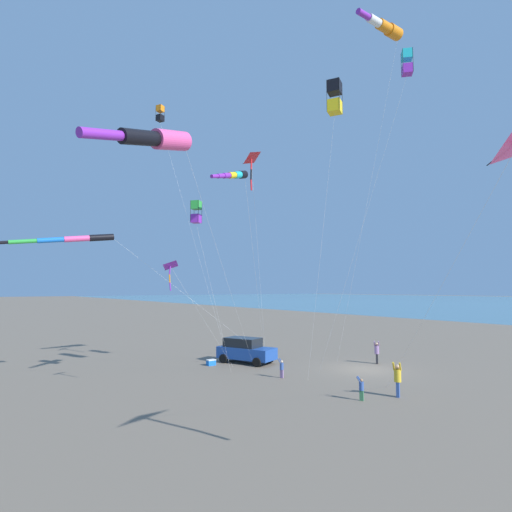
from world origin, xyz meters
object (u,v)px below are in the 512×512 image
Objects in this scene: person_adult_flyer at (377,351)px; kite_windsock_white_trailing at (385,27)px; kite_box_checkered_midright at (407,63)px; kite_windsock_orange_high_right at (234,176)px; kite_windsock_long_streamer_right at (70,239)px; kite_box_blue_topmost at (160,114)px; cooler_box at (211,362)px; person_child_grey_jacket at (282,367)px; person_child_green_jacket at (361,387)px; kite_box_striped_overhead at (196,212)px; kite_box_teal_far_right at (335,97)px; kite_windsock_magenta_far_left at (155,139)px; parked_car at (245,350)px; kite_delta_yellow_midlevel at (170,266)px; person_bystander_far at (398,378)px; kite_delta_red_high_left at (251,159)px.

person_adult_flyer is 21.42m from kite_windsock_white_trailing.
kite_windsock_orange_high_right is at bearing -36.28° from kite_box_checkered_midright.
kite_box_blue_topmost is at bearing -156.68° from kite_windsock_long_streamer_right.
person_child_grey_jacket is at bearing 103.27° from cooler_box.
kite_box_checkered_midright reaches higher than person_child_green_jacket.
kite_box_striped_overhead is 0.55× the size of kite_box_blue_topmost.
kite_windsock_long_streamer_right is at bearing 6.19° from cooler_box.
kite_box_teal_far_right is (-5.05, 6.08, 5.91)m from kite_box_striped_overhead.
person_child_green_jacket is 23.30m from kite_box_blue_topmost.
person_adult_flyer is 0.09× the size of kite_box_blue_topmost.
person_adult_flyer is 10.49m from person_child_green_jacket.
kite_windsock_magenta_far_left is (19.02, 3.68, 10.74)m from person_adult_flyer.
kite_windsock_white_trailing is at bearing -88.11° from kite_box_checkered_midright.
kite_windsock_orange_high_right reaches higher than person_child_green_jacket.
cooler_box is 0.04× the size of kite_box_teal_far_right.
kite_windsock_magenta_far_left is (11.40, 9.79, 10.72)m from parked_car.
person_child_green_jacket is 6.25m from person_child_grey_jacket.
kite_windsock_white_trailing reaches higher than kite_windsock_long_streamer_right.
person_child_green_jacket is 0.16× the size of kite_delta_yellow_midlevel.
kite_box_blue_topmost is (4.92, -14.15, 17.84)m from person_child_green_jacket.
kite_box_teal_far_right is (2.57, -1.65, 14.85)m from person_bystander_far.
person_adult_flyer is (-7.62, 6.11, -0.02)m from parked_car.
kite_windsock_orange_high_right reaches higher than parked_car.
kite_delta_red_high_left is 10.90m from kite_windsock_white_trailing.
person_child_green_jacket is 17.85m from kite_windsock_long_streamer_right.
kite_windsock_orange_high_right is at bearing -39.03° from kite_box_teal_far_right.
kite_box_checkered_midright is at bearing 115.11° from kite_delta_red_high_left.
kite_box_blue_topmost is 1.31× the size of kite_windsock_magenta_far_left.
kite_delta_red_high_left is (1.37, -1.43, 13.44)m from person_child_grey_jacket.
kite_box_striped_overhead is 6.03m from kite_delta_red_high_left.
kite_delta_yellow_midlevel is (6.01, 5.95, 6.51)m from cooler_box.
parked_car is at bearing -95.80° from person_child_green_jacket.
kite_box_blue_topmost is (6.12, -2.36, 17.53)m from parked_car.
kite_windsock_white_trailing reaches higher than person_adult_flyer.
kite_delta_yellow_midlevel is at bearing 44.72° from cooler_box.
parked_car is at bearing -86.19° from person_bystander_far.
kite_box_striped_overhead is at bearing -132.46° from kite_windsock_magenta_far_left.
person_adult_flyer is 0.12× the size of kite_delta_red_high_left.
kite_box_striped_overhead reaches higher than cooler_box.
person_bystander_far reaches higher than cooler_box.
kite_box_teal_far_right is 1.14× the size of kite_windsock_magenta_far_left.
kite_windsock_orange_high_right is at bearing 141.06° from kite_delta_yellow_midlevel.
kite_windsock_magenta_far_left is (10.20, -2.00, 11.03)m from person_child_green_jacket.
kite_delta_yellow_midlevel is at bearing -32.11° from kite_windsock_white_trailing.
kite_box_blue_topmost reaches higher than person_child_green_jacket.
kite_box_checkered_midright is at bearing 147.66° from person_bystander_far.
kite_windsock_long_streamer_right is at bearing -41.95° from person_bystander_far.
kite_box_teal_far_right is at bearing 108.35° from kite_box_blue_topmost.
cooler_box is at bearing 154.29° from kite_box_blue_topmost.
kite_windsock_long_streamer_right is 16.78m from kite_box_teal_far_right.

